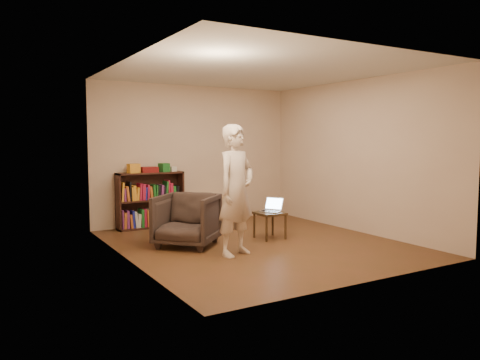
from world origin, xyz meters
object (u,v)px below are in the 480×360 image
bookshelf (150,203)px  side_table (270,217)px  person (236,190)px  stool (215,201)px  laptop (272,208)px  armchair (187,220)px

bookshelf → side_table: size_ratio=2.82×
person → side_table: bearing=12.2°
stool → side_table: (0.05, -1.82, -0.05)m
side_table → laptop: laptop is taller
laptop → stool: bearing=152.7°
armchair → side_table: size_ratio=2.02×
side_table → person: bearing=-146.7°
stool → armchair: (-1.32, -1.64, -0.01)m
bookshelf → laptop: 2.30m
armchair → laptop: 1.45m
armchair → laptop: size_ratio=2.00×
laptop → bookshelf: bearing=-173.7°
bookshelf → side_table: bearing=-54.7°
stool → person: (-0.95, -2.47, 0.49)m
armchair → bookshelf: bearing=134.1°
laptop → person: person is taller
stool → armchair: 2.10m
bookshelf → laptop: bookshelf is taller
armchair → side_table: bearing=37.8°
bookshelf → side_table: 2.30m
side_table → person: (-1.00, -0.65, 0.54)m
bookshelf → armchair: 1.70m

